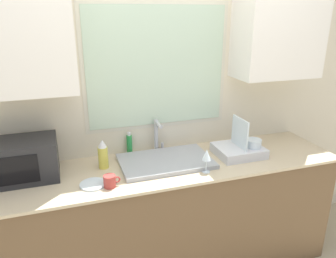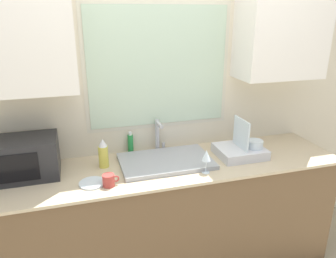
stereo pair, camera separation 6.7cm
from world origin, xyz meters
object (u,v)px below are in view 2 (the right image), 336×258
Objects in this scene: microwave at (22,158)px; spray_bottle at (103,154)px; faucet at (158,134)px; soap_bottle at (131,144)px; dish_rack at (241,149)px; mug_near_sink at (109,180)px; wine_glass at (206,156)px.

spray_bottle is at bearing -1.24° from microwave.
faucet is 0.23m from soap_bottle.
dish_rack is 3.25× the size of mug_near_sink.
dish_rack reaches higher than soap_bottle.
faucet is 0.64m from dish_rack.
mug_near_sink is at bearing 179.75° from wine_glass.
wine_glass is (0.21, -0.44, -0.03)m from faucet.
spray_bottle is 1.97× the size of mug_near_sink.
microwave reaches higher than wine_glass.
wine_glass is at bearing -64.00° from faucet.
dish_rack reaches higher than mug_near_sink.
wine_glass is (0.65, -0.28, 0.02)m from spray_bottle.
soap_bottle is at bearing 39.00° from spray_bottle.
spray_bottle is (-0.44, -0.15, -0.05)m from faucet.
mug_near_sink is (-0.22, -0.46, -0.04)m from soap_bottle.
faucet is 0.49m from wine_glass.
microwave is 0.52m from spray_bottle.
spray_bottle is 1.21× the size of soap_bottle.
wine_glass is at bearing -14.21° from microwave.
soap_bottle is 1.63× the size of mug_near_sink.
soap_bottle is at bearing 160.08° from dish_rack.
soap_bottle is at bearing 12.86° from microwave.
soap_bottle is 1.04× the size of wine_glass.
wine_glass is at bearing -23.64° from spray_bottle.
dish_rack is at bearing -5.98° from spray_bottle.
wine_glass is at bearing -153.73° from dish_rack.
microwave is 1.21m from wine_glass.
mug_near_sink is at bearing -29.45° from microwave.
soap_bottle is at bearing 64.40° from mug_near_sink.
dish_rack is 1.03m from mug_near_sink.
dish_rack is (1.53, -0.12, -0.08)m from microwave.
microwave reaches higher than faucet.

